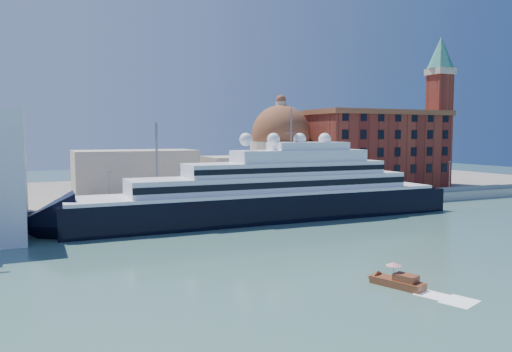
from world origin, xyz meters
name	(u,v)px	position (x,y,z in m)	size (l,w,h in m)	color
ground	(320,241)	(0.00, 0.00, 0.00)	(400.00, 400.00, 0.00)	#39635B
quay	(243,207)	(0.00, 34.00, 1.25)	(180.00, 10.00, 2.50)	gray
land	(191,190)	(0.00, 75.00, 1.00)	(260.00, 72.00, 2.00)	slate
quay_fence	(250,202)	(0.00, 29.50, 3.10)	(180.00, 0.10, 1.20)	slate
superyacht	(253,198)	(-2.14, 23.00, 4.75)	(92.16, 12.78, 27.54)	black
water_taxi	(399,281)	(-4.87, -25.58, 0.73)	(4.20, 6.72, 3.03)	maroon
warehouse	(378,148)	(52.00, 52.00, 13.79)	(43.00, 19.00, 23.25)	maroon
campanile	(439,101)	(76.00, 52.00, 28.76)	(8.40, 8.40, 47.00)	maroon
church	(231,160)	(6.39, 57.72, 10.91)	(66.00, 18.00, 25.50)	beige
lamp_posts	(191,172)	(-12.67, 32.27, 9.84)	(120.80, 2.40, 18.00)	slate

